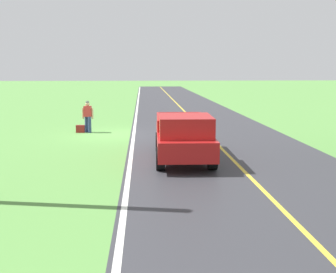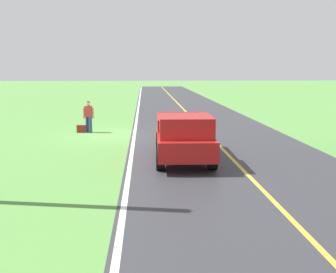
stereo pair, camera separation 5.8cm
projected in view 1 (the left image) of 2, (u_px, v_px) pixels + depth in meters
ground_plane at (113, 134)px, 21.84m from camera, size 200.00×200.00×0.00m
road_surface at (207, 133)px, 22.15m from camera, size 8.23×120.00×0.00m
lane_edge_line at (134, 134)px, 21.91m from camera, size 0.16×117.60×0.00m
lane_centre_line at (207, 133)px, 22.15m from camera, size 0.14×117.60×0.00m
hitchhiker_walking at (88, 115)px, 22.38m from camera, size 0.62×0.53×1.75m
suitcase_carried at (80, 129)px, 22.43m from camera, size 0.47×0.23×0.42m
pickup_truck_passing at (184, 136)px, 15.47m from camera, size 2.21×5.45×1.82m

